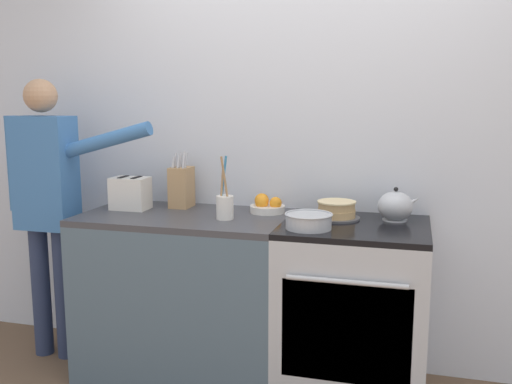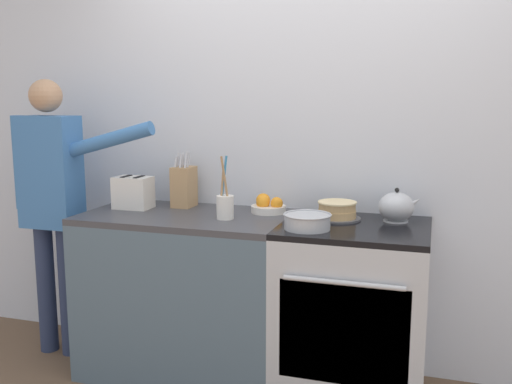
% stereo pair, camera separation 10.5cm
% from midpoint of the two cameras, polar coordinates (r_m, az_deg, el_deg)
% --- Properties ---
extents(wall_back, '(8.00, 0.04, 2.60)m').
position_cam_midpoint_polar(wall_back, '(3.29, 6.85, 4.65)').
color(wall_back, silver).
rests_on(wall_back, ground_plane).
extents(counter_cabinet, '(1.14, 0.66, 0.93)m').
position_cam_midpoint_polar(counter_cabinet, '(3.32, -6.00, -10.05)').
color(counter_cabinet, '#4C6070').
rests_on(counter_cabinet, ground_plane).
extents(stove_range, '(0.75, 0.69, 0.93)m').
position_cam_midpoint_polar(stove_range, '(3.09, 10.58, -11.71)').
color(stove_range, '#B7BABF').
rests_on(stove_range, ground_plane).
extents(layer_cake, '(0.25, 0.25, 0.10)m').
position_cam_midpoint_polar(layer_cake, '(3.07, 9.08, -1.89)').
color(layer_cake, '#4C4C51').
rests_on(layer_cake, stove_range).
extents(tea_kettle, '(0.22, 0.18, 0.18)m').
position_cam_midpoint_polar(tea_kettle, '(3.07, 14.84, -1.48)').
color(tea_kettle, '#B7BABF').
rests_on(tea_kettle, stove_range).
extents(mixing_bowl, '(0.24, 0.24, 0.08)m').
position_cam_midpoint_polar(mixing_bowl, '(2.83, 6.21, -2.93)').
color(mixing_bowl, '#B7BABF').
rests_on(mixing_bowl, stove_range).
extents(knife_block, '(0.11, 0.15, 0.33)m').
position_cam_midpoint_polar(knife_block, '(3.39, -6.34, 0.59)').
color(knife_block, tan).
rests_on(knife_block, counter_cabinet).
extents(utensil_crock, '(0.09, 0.09, 0.34)m').
position_cam_midpoint_polar(utensil_crock, '(3.04, -2.14, -1.32)').
color(utensil_crock, silver).
rests_on(utensil_crock, counter_cabinet).
extents(fruit_bowl, '(0.20, 0.20, 0.10)m').
position_cam_midpoint_polar(fruit_bowl, '(3.21, 2.10, -1.38)').
color(fruit_bowl, silver).
rests_on(fruit_bowl, counter_cabinet).
extents(toaster, '(0.23, 0.15, 0.19)m').
position_cam_midpoint_polar(toaster, '(3.39, -11.32, -0.05)').
color(toaster, silver).
rests_on(toaster, counter_cabinet).
extents(person_baker, '(0.94, 0.20, 1.68)m').
position_cam_midpoint_polar(person_baker, '(3.60, -18.88, -0.13)').
color(person_baker, '#283351').
rests_on(person_baker, ground_plane).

